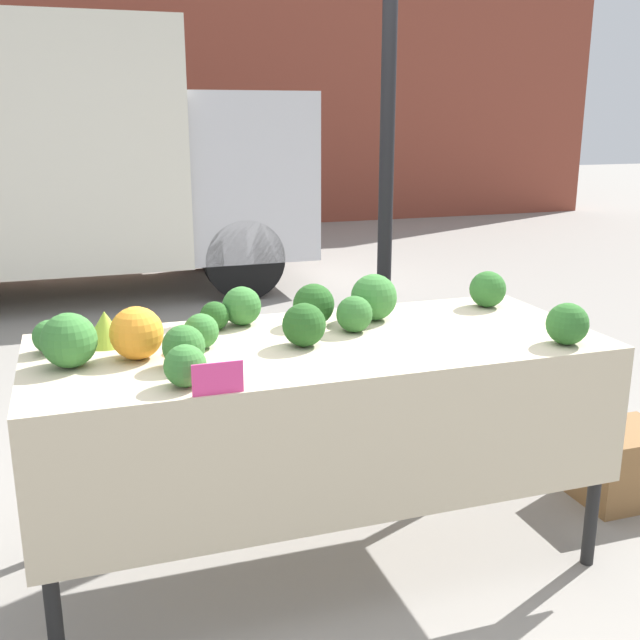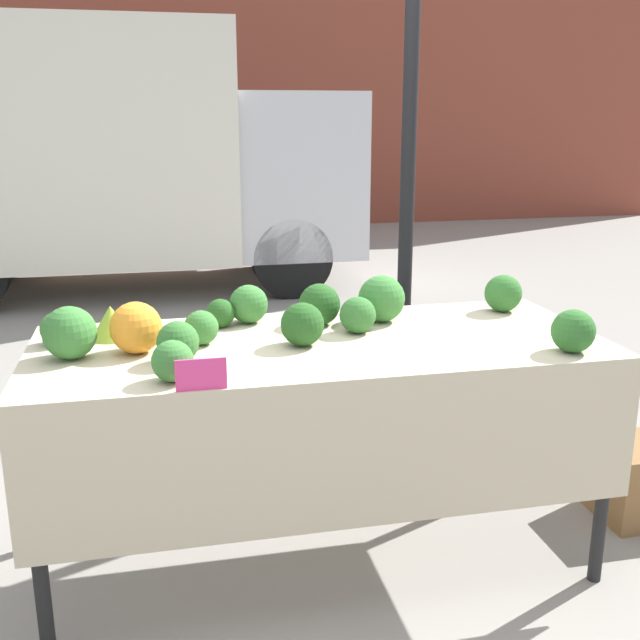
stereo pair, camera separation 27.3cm
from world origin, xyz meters
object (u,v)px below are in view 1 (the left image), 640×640
object	(u,v)px
orange_cauliflower	(137,333)
produce_crate	(621,464)
parked_truck	(57,155)
price_sign	(218,378)

from	to	relation	value
orange_cauliflower	produce_crate	xyz separation A→B (m)	(2.12, 0.02, -0.83)
orange_cauliflower	produce_crate	size ratio (longest dim) A/B	0.44
parked_truck	orange_cauliflower	world-z (taller)	parked_truck
parked_truck	produce_crate	distance (m)	5.75
orange_cauliflower	produce_crate	bearing A→B (deg)	0.53
price_sign	produce_crate	size ratio (longest dim) A/B	0.38
parked_truck	price_sign	bearing A→B (deg)	-85.32
orange_cauliflower	produce_crate	world-z (taller)	orange_cauliflower
parked_truck	produce_crate	xyz separation A→B (m)	(2.38, -5.10, -1.18)
parked_truck	orange_cauliflower	distance (m)	5.14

